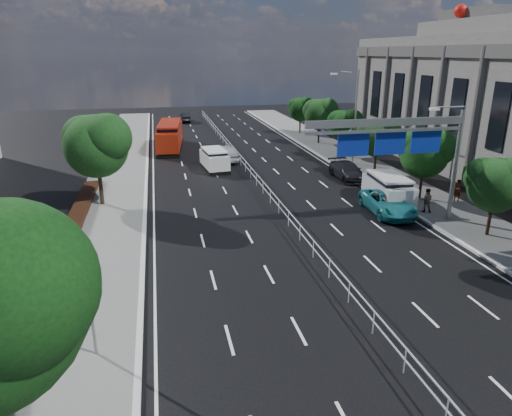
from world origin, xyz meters
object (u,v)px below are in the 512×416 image
object	(u,v)px
near_car_dark	(185,117)
pedestrian_b	(426,200)
parked_car_dark	(347,171)
near_car_silver	(226,153)
pedestrian_a	(457,190)
toilet_sign	(73,286)
silver_minivan	(388,190)
white_minivan	(214,160)
red_bus	(170,135)
overhead_gantry	(403,138)
parked_car_teal	(388,203)

from	to	relation	value
near_car_dark	pedestrian_b	bearing A→B (deg)	106.83
pedestrian_b	parked_car_dark	bearing A→B (deg)	-52.40
near_car_silver	parked_car_dark	bearing A→B (deg)	131.62
pedestrian_a	pedestrian_b	xyz separation A→B (m)	(-3.55, -1.67, 0.01)
toilet_sign	parked_car_dark	bearing A→B (deg)	47.86
silver_minivan	pedestrian_b	xyz separation A→B (m)	(1.55, -2.49, -0.09)
white_minivan	parked_car_dark	xyz separation A→B (m)	(10.94, -5.69, -0.25)
toilet_sign	white_minivan	world-z (taller)	toilet_sign
pedestrian_b	white_minivan	bearing A→B (deg)	-22.68
toilet_sign	near_car_silver	size ratio (longest dim) A/B	0.89
toilet_sign	pedestrian_b	size ratio (longest dim) A/B	2.61
red_bus	near_car_silver	xyz separation A→B (m)	(5.31, -7.19, -0.75)
silver_minivan	parked_car_dark	size ratio (longest dim) A/B	1.08
overhead_gantry	pedestrian_b	size ratio (longest dim) A/B	6.15
silver_minivan	toilet_sign	bearing A→B (deg)	-139.03
near_car_dark	parked_car_dark	size ratio (longest dim) A/B	0.92
near_car_dark	pedestrian_a	size ratio (longest dim) A/B	2.77
red_bus	parked_car_dark	bearing A→B (deg)	-42.54
silver_minivan	pedestrian_b	bearing A→B (deg)	-53.06
overhead_gantry	white_minivan	distance (m)	19.86
near_car_dark	pedestrian_a	bearing A→B (deg)	111.37
overhead_gantry	near_car_silver	xyz separation A→B (m)	(-7.83, 20.39, -4.78)
overhead_gantry	parked_car_dark	size ratio (longest dim) A/B	2.07
silver_minivan	parked_car_teal	xyz separation A→B (m)	(-0.95, -1.85, -0.32)
overhead_gantry	white_minivan	world-z (taller)	overhead_gantry
white_minivan	pedestrian_b	size ratio (longest dim) A/B	2.84
parked_car_dark	parked_car_teal	bearing A→B (deg)	-97.12
parked_car_dark	pedestrian_b	bearing A→B (deg)	-82.03
red_bus	pedestrian_a	xyz separation A→B (m)	(19.80, -24.45, -0.62)
parked_car_teal	silver_minivan	bearing A→B (deg)	66.32
pedestrian_a	pedestrian_b	bearing A→B (deg)	29.22
overhead_gantry	white_minivan	bearing A→B (deg)	119.32
white_minivan	pedestrian_a	size ratio (longest dim) A/B	2.87
parked_car_dark	near_car_dark	bearing A→B (deg)	105.37
toilet_sign	pedestrian_a	bearing A→B (deg)	28.43
overhead_gantry	parked_car_teal	world-z (taller)	overhead_gantry
white_minivan	pedestrian_a	xyz separation A→B (m)	(16.12, -13.70, -0.01)
overhead_gantry	red_bus	bearing A→B (deg)	115.48
white_minivan	silver_minivan	world-z (taller)	silver_minivan
overhead_gantry	pedestrian_a	world-z (taller)	overhead_gantry
near_car_silver	parked_car_teal	size ratio (longest dim) A/B	0.91
white_minivan	parked_car_teal	world-z (taller)	white_minivan
near_car_dark	pedestrian_b	distance (m)	49.31
white_minivan	parked_car_teal	bearing A→B (deg)	-61.48
overhead_gantry	pedestrian_b	xyz separation A→B (m)	(3.11, 1.46, -4.63)
overhead_gantry	parked_car_dark	distance (m)	12.26
near_car_silver	silver_minivan	distance (m)	18.93
white_minivan	silver_minivan	size ratio (longest dim) A/B	0.88
pedestrian_a	near_car_silver	bearing A→B (deg)	-46.01
near_car_dark	pedestrian_b	size ratio (longest dim) A/B	2.73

